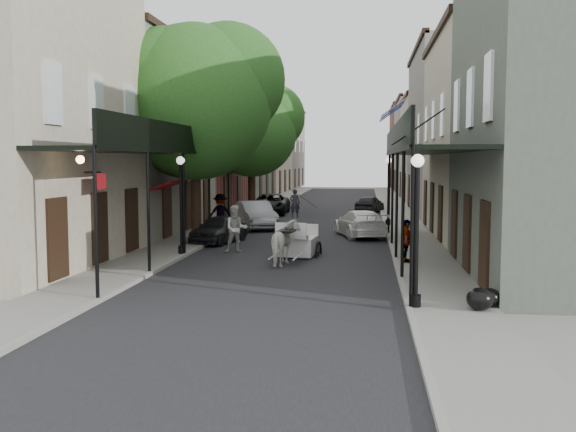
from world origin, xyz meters
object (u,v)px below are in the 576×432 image
(lamppost_right_far, at_px, (388,190))
(horse, at_px, (286,243))
(carriage, at_px, (299,229))
(lamppost_right_near, at_px, (416,228))
(car_left_near, at_px, (219,229))
(pedestrian_sidewalk_left, at_px, (220,213))
(car_right_far, at_px, (370,204))
(car_left_far, at_px, (270,204))
(tree_near, at_px, (205,96))
(car_right_near, at_px, (360,224))
(pedestrian_sidewalk_right, at_px, (407,241))
(tree_far, at_px, (257,127))
(car_left_mid, at_px, (255,215))
(lamppost_left, at_px, (181,203))
(pedestrian_walking, at_px, (236,229))

(lamppost_right_far, relative_size, horse, 1.99)
(horse, relative_size, carriage, 0.71)
(lamppost_right_near, distance_m, car_left_near, 14.46)
(pedestrian_sidewalk_left, height_order, car_right_far, pedestrian_sidewalk_left)
(carriage, bearing_deg, car_left_far, 107.32)
(lamppost_right_far, height_order, car_right_far, lamppost_right_far)
(pedestrian_sidewalk_left, bearing_deg, lamppost_right_near, 101.59)
(lamppost_right_near, xyz_separation_m, car_right_far, (-0.95, 29.78, -1.45))
(tree_near, height_order, car_right_near, tree_near)
(tree_near, distance_m, pedestrian_sidewalk_right, 11.48)
(tree_far, height_order, car_right_far, tree_far)
(tree_near, height_order, car_left_mid, tree_near)
(pedestrian_sidewalk_left, xyz_separation_m, car_right_near, (6.80, 0.15, -0.43))
(lamppost_left, distance_m, car_right_far, 22.99)
(horse, distance_m, car_left_mid, 12.15)
(tree_near, distance_m, pedestrian_walking, 6.52)
(carriage, bearing_deg, pedestrian_walking, 176.37)
(lamppost_right_far, distance_m, pedestrian_sidewalk_left, 9.74)
(car_left_far, height_order, car_right_far, car_left_far)
(car_right_near, distance_m, car_right_far, 14.63)
(carriage, relative_size, car_left_mid, 0.59)
(carriage, relative_size, pedestrian_sidewalk_left, 1.37)
(tree_near, height_order, car_right_far, tree_near)
(carriage, height_order, pedestrian_sidewalk_right, carriage)
(lamppost_left, distance_m, pedestrian_sidewalk_left, 7.07)
(pedestrian_sidewalk_right, relative_size, car_left_far, 0.29)
(lamppost_left, bearing_deg, car_left_far, 88.51)
(lamppost_right_near, xyz_separation_m, carriage, (-3.78, 8.94, -1.03))
(car_left_near, distance_m, car_left_far, 15.06)
(tree_near, relative_size, carriage, 3.65)
(pedestrian_sidewalk_right, relative_size, car_left_mid, 0.34)
(tree_near, xyz_separation_m, lamppost_right_near, (8.30, -12.18, -4.44))
(tree_far, height_order, car_left_mid, tree_far)
(carriage, distance_m, pedestrian_walking, 2.61)
(lamppost_right_far, bearing_deg, pedestrian_sidewalk_left, -148.96)
(car_left_far, bearing_deg, lamppost_left, -92.83)
(car_right_near, bearing_deg, car_right_far, -107.65)
(pedestrian_walking, height_order, car_left_mid, pedestrian_walking)
(car_left_far, bearing_deg, horse, -81.21)
(lamppost_right_near, bearing_deg, lamppost_left, 135.71)
(lamppost_right_far, xyz_separation_m, car_right_far, (-0.95, 9.78, -1.45))
(lamppost_right_far, bearing_deg, car_left_near, -134.46)
(pedestrian_walking, relative_size, car_right_far, 0.53)
(car_right_near, bearing_deg, lamppost_left, 31.37)
(tree_near, bearing_deg, car_right_near, 23.65)
(carriage, relative_size, car_right_far, 0.74)
(carriage, height_order, car_right_near, carriage)
(tree_near, distance_m, car_left_mid, 8.44)
(car_left_mid, bearing_deg, lamppost_right_far, -8.88)
(tree_near, relative_size, lamppost_right_far, 2.60)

